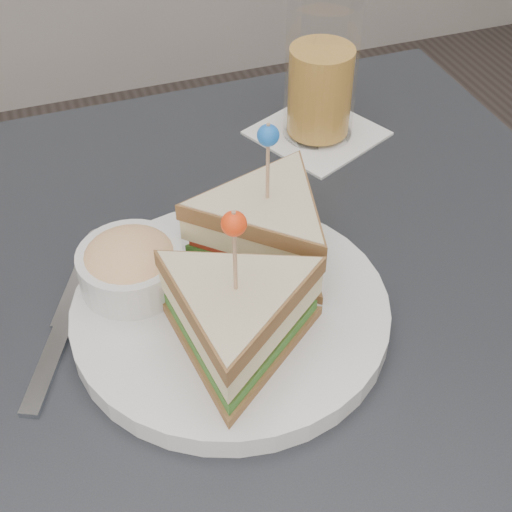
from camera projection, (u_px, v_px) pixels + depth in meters
name	position (u px, v px, depth m)	size (l,w,h in m)	color
table	(250.00, 357.00, 0.71)	(0.80, 0.80, 0.75)	black
plate_meal	(235.00, 279.00, 0.62)	(0.33, 0.32, 0.17)	silver
cutlery_knife	(66.00, 320.00, 0.64)	(0.11, 0.21, 0.01)	#B4B9BF
drink_set	(321.00, 79.00, 0.82)	(0.18, 0.18, 0.17)	white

